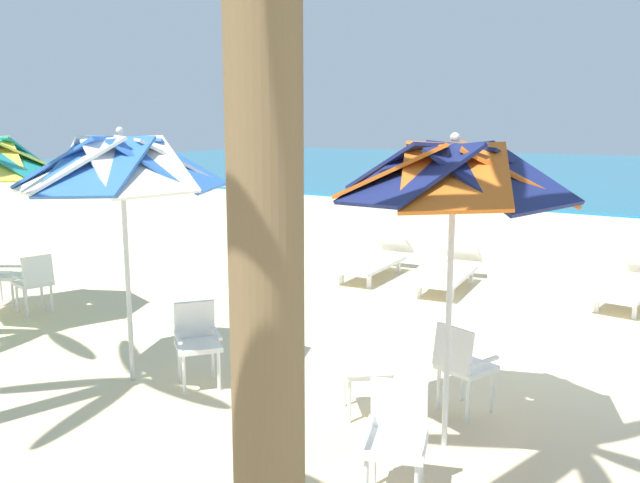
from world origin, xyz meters
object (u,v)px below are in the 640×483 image
at_px(plastic_chair_0, 367,366).
at_px(plastic_chair_3, 197,338).
at_px(beach_umbrella_1, 122,166).
at_px(plastic_chair_6, 35,280).
at_px(beach_umbrella_0, 454,176).
at_px(plastic_chair_5, 0,273).
at_px(plastic_chair_1, 396,434).
at_px(plastic_chair_2, 462,363).
at_px(sun_lounger_1, 632,285).
at_px(sun_lounger_2, 450,271).
at_px(sun_lounger_3, 376,261).

relative_size(plastic_chair_0, plastic_chair_3, 1.00).
relative_size(beach_umbrella_1, plastic_chair_6, 3.08).
xyz_separation_m(beach_umbrella_0, plastic_chair_0, (-0.83, 0.13, -1.79)).
height_order(plastic_chair_3, plastic_chair_5, same).
bearing_deg(plastic_chair_5, plastic_chair_3, -8.33).
bearing_deg(plastic_chair_1, beach_umbrella_0, 90.03).
bearing_deg(plastic_chair_1, plastic_chair_2, 94.32).
xyz_separation_m(plastic_chair_5, sun_lounger_1, (7.93, 5.21, -0.22)).
height_order(sun_lounger_2, sun_lounger_3, same).
bearing_deg(beach_umbrella_0, plastic_chair_6, 175.26).
height_order(plastic_chair_2, sun_lounger_3, plastic_chair_2).
bearing_deg(sun_lounger_1, plastic_chair_2, -98.70).
bearing_deg(plastic_chair_0, sun_lounger_3, 117.09).
relative_size(plastic_chair_0, plastic_chair_2, 1.00).
xyz_separation_m(plastic_chair_3, plastic_chair_6, (-3.72, 0.66, 0.00)).
xyz_separation_m(beach_umbrella_1, sun_lounger_1, (4.01, 6.19, -2.00)).
bearing_deg(sun_lounger_2, sun_lounger_3, 176.99).
bearing_deg(plastic_chair_1, sun_lounger_3, 119.13).
bearing_deg(beach_umbrella_0, beach_umbrella_1, -172.66).
height_order(plastic_chair_1, sun_lounger_1, plastic_chair_1).
distance_m(sun_lounger_2, sun_lounger_3, 1.42).
distance_m(beach_umbrella_1, sun_lounger_3, 6.02).
xyz_separation_m(plastic_chair_1, sun_lounger_1, (0.65, 6.69, -0.22)).
relative_size(plastic_chair_1, plastic_chair_5, 1.00).
height_order(plastic_chair_6, sun_lounger_1, plastic_chair_6).
relative_size(beach_umbrella_0, sun_lounger_1, 1.20).
relative_size(plastic_chair_0, beach_umbrella_1, 0.32).
relative_size(plastic_chair_5, sun_lounger_1, 0.39).
relative_size(plastic_chair_1, sun_lounger_3, 0.40).
height_order(beach_umbrella_0, plastic_chair_3, beach_umbrella_0).
bearing_deg(plastic_chair_1, plastic_chair_0, 127.86).
distance_m(plastic_chair_5, plastic_chair_6, 0.85).
bearing_deg(sun_lounger_3, beach_umbrella_0, -56.71).
bearing_deg(plastic_chair_3, beach_umbrella_1, -155.16).
xyz_separation_m(beach_umbrella_1, sun_lounger_2, (1.33, 5.60, -2.00)).
relative_size(plastic_chair_6, sun_lounger_1, 0.39).
xyz_separation_m(beach_umbrella_1, plastic_chair_3, (0.66, 0.30, -1.78)).
height_order(beach_umbrella_0, plastic_chair_5, beach_umbrella_0).
bearing_deg(plastic_chair_6, plastic_chair_5, 179.31).
relative_size(plastic_chair_5, plastic_chair_6, 1.00).
bearing_deg(plastic_chair_6, beach_umbrella_1, -17.47).
bearing_deg(plastic_chair_5, beach_umbrella_1, -13.96).
height_order(plastic_chair_3, plastic_chair_6, same).
xyz_separation_m(beach_umbrella_0, sun_lounger_2, (-2.02, 5.17, -2.01)).
bearing_deg(sun_lounger_3, plastic_chair_0, -62.91).
xyz_separation_m(beach_umbrella_0, plastic_chair_2, (-0.12, 0.68, -1.79)).
xyz_separation_m(plastic_chair_2, plastic_chair_6, (-6.30, -0.15, 0.00)).
xyz_separation_m(plastic_chair_3, plastic_chair_5, (-4.58, 0.67, 0.00)).
xyz_separation_m(plastic_chair_2, sun_lounger_2, (-1.90, 4.48, -0.22)).
bearing_deg(plastic_chair_6, beach_umbrella_0, -4.74).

